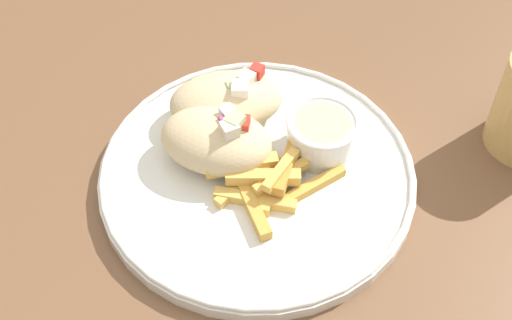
{
  "coord_description": "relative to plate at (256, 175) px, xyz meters",
  "views": [
    {
      "loc": [
        0.31,
        -0.35,
        1.3
      ],
      "look_at": [
        0.04,
        -0.0,
        0.76
      ],
      "focal_mm": 50.0,
      "sensor_mm": 36.0,
      "label": 1
    }
  ],
  "objects": [
    {
      "name": "plate",
      "position": [
        0.0,
        0.0,
        0.0
      ],
      "size": [
        0.32,
        0.32,
        0.02
      ],
      "color": "white",
      "rests_on": "table"
    },
    {
      "name": "table",
      "position": [
        -0.04,
        0.0,
        -0.06
      ],
      "size": [
        1.56,
        1.56,
        0.73
      ],
      "color": "brown",
      "rests_on": "ground_plane"
    },
    {
      "name": "sauce_ramekin",
      "position": [
        0.03,
        0.07,
        0.03
      ],
      "size": [
        0.07,
        0.07,
        0.04
      ],
      "color": "white",
      "rests_on": "plate"
    },
    {
      "name": "fries_pile",
      "position": [
        0.02,
        -0.01,
        0.02
      ],
      "size": [
        0.12,
        0.12,
        0.03
      ],
      "color": "#E5B251",
      "rests_on": "plate"
    },
    {
      "name": "pita_sandwich_near",
      "position": [
        -0.04,
        -0.01,
        0.03
      ],
      "size": [
        0.13,
        0.12,
        0.06
      ],
      "rotation": [
        0.0,
        0.0,
        0.38
      ],
      "color": "beige",
      "rests_on": "plate"
    },
    {
      "name": "pita_sandwich_far",
      "position": [
        -0.07,
        0.04,
        0.03
      ],
      "size": [
        0.14,
        0.14,
        0.06
      ],
      "rotation": [
        0.0,
        0.0,
        0.83
      ],
      "color": "beige",
      "rests_on": "plate"
    }
  ]
}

